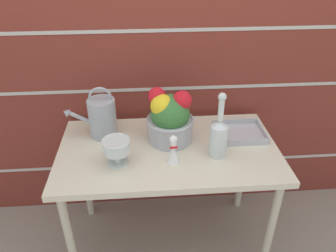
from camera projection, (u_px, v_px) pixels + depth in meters
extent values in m
plane|color=gray|center=(168.00, 239.00, 2.18)|extent=(12.00, 12.00, 0.00)
cube|color=maroon|center=(163.00, 59.00, 1.97)|extent=(3.60, 0.08, 2.20)
cube|color=#B7B2A8|center=(164.00, 163.00, 2.33)|extent=(3.53, 0.00, 0.02)
cube|color=#B7B2A8|center=(164.00, 89.00, 2.03)|extent=(3.53, 0.00, 0.02)
cube|color=#B7B2A8|center=(163.00, 30.00, 1.84)|extent=(3.53, 0.00, 0.02)
cube|color=beige|center=(168.00, 150.00, 1.81)|extent=(1.20, 0.67, 0.04)
cylinder|color=beige|center=(71.00, 243.00, 1.73)|extent=(0.04, 0.04, 0.70)
cylinder|color=beige|center=(270.00, 230.00, 1.80)|extent=(0.04, 0.04, 0.70)
cylinder|color=beige|center=(85.00, 175.00, 2.20)|extent=(0.04, 0.04, 0.70)
cylinder|color=beige|center=(243.00, 167.00, 2.27)|extent=(0.04, 0.04, 0.70)
cylinder|color=#9EA3A8|center=(103.00, 118.00, 1.85)|extent=(0.15, 0.15, 0.23)
cylinder|color=#9EA3A8|center=(79.00, 117.00, 1.84)|extent=(0.14, 0.02, 0.09)
cone|color=#9EA3A8|center=(66.00, 112.00, 1.81)|extent=(0.05, 0.05, 0.06)
torus|color=#9EA3A8|center=(100.00, 98.00, 1.78)|extent=(0.13, 0.01, 0.13)
cylinder|color=silver|center=(118.00, 162.00, 1.68)|extent=(0.11, 0.11, 0.01)
cylinder|color=silver|center=(117.00, 157.00, 1.66)|extent=(0.04, 0.04, 0.06)
sphere|color=silver|center=(117.00, 156.00, 1.66)|extent=(0.04, 0.04, 0.04)
cylinder|color=silver|center=(116.00, 146.00, 1.62)|extent=(0.13, 0.13, 0.07)
torus|color=silver|center=(116.00, 141.00, 1.61)|extent=(0.14, 0.14, 0.01)
cylinder|color=#ADADB2|center=(170.00, 130.00, 1.84)|extent=(0.25, 0.25, 0.13)
torus|color=#ADADB2|center=(170.00, 120.00, 1.80)|extent=(0.27, 0.27, 0.01)
sphere|color=#387033|center=(170.00, 114.00, 1.78)|extent=(0.21, 0.21, 0.21)
sphere|color=yellow|center=(162.00, 106.00, 1.74)|extent=(0.13, 0.13, 0.13)
sphere|color=red|center=(157.00, 96.00, 1.76)|extent=(0.10, 0.10, 0.10)
sphere|color=red|center=(182.00, 100.00, 1.74)|extent=(0.11, 0.11, 0.11)
cylinder|color=silver|center=(218.00, 141.00, 1.70)|extent=(0.09, 0.09, 0.18)
cone|color=silver|center=(220.00, 123.00, 1.64)|extent=(0.09, 0.09, 0.03)
cylinder|color=silver|center=(221.00, 110.00, 1.60)|extent=(0.03, 0.03, 0.12)
sphere|color=silver|center=(222.00, 97.00, 1.57)|extent=(0.04, 0.04, 0.04)
cone|color=white|center=(173.00, 153.00, 1.67)|extent=(0.07, 0.07, 0.10)
cylinder|color=white|center=(173.00, 142.00, 1.63)|extent=(0.03, 0.03, 0.04)
sphere|color=white|center=(173.00, 139.00, 1.62)|extent=(0.04, 0.04, 0.04)
cube|color=red|center=(174.00, 148.00, 1.63)|extent=(0.04, 0.01, 0.01)
cube|color=#B7B7BC|center=(239.00, 134.00, 1.91)|extent=(0.28, 0.22, 0.01)
cube|color=#B7B7BC|center=(245.00, 143.00, 1.80)|extent=(0.28, 0.01, 0.04)
cube|color=#B7B7BC|center=(234.00, 122.00, 1.99)|extent=(0.28, 0.01, 0.04)
cube|color=#B7B7BC|center=(216.00, 133.00, 1.89)|extent=(0.01, 0.22, 0.04)
cube|color=#B7B7BC|center=(262.00, 131.00, 1.91)|extent=(0.01, 0.22, 0.04)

